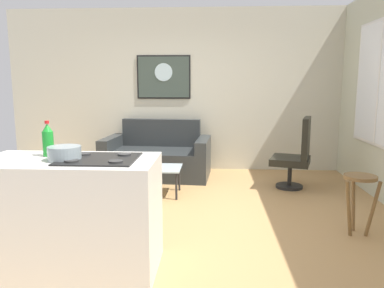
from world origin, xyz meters
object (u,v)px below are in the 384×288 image
object	(u,v)px
bar_stool	(360,189)
mixing_bowl	(64,153)
couch	(158,158)
wall_painting	(164,77)
coffee_table	(149,170)
armchair	(297,154)
soda_bottle_2	(48,140)

from	to	relation	value
bar_stool	mixing_bowl	distance (m)	2.85
couch	mixing_bowl	distance (m)	3.30
mixing_bowl	wall_painting	size ratio (longest dim) A/B	0.28
coffee_table	mixing_bowl	xyz separation A→B (m)	(-0.29, -2.16, 0.64)
couch	armchair	xyz separation A→B (m)	(2.13, -0.63, 0.21)
armchair	mixing_bowl	bearing A→B (deg)	-132.67
armchair	soda_bottle_2	bearing A→B (deg)	-136.74
bar_stool	soda_bottle_2	bearing A→B (deg)	-165.16
couch	bar_stool	world-z (taller)	couch
couch	bar_stool	xyz separation A→B (m)	(2.40, -2.30, 0.18)
wall_painting	armchair	bearing A→B (deg)	-29.16
armchair	soda_bottle_2	distance (m)	3.59
mixing_bowl	coffee_table	bearing A→B (deg)	82.34
coffee_table	bar_stool	world-z (taller)	bar_stool
bar_stool	wall_painting	bearing A→B (deg)	129.64
armchair	mixing_bowl	size ratio (longest dim) A/B	4.07
mixing_bowl	wall_painting	xyz separation A→B (m)	(0.30, 3.75, 0.64)
armchair	bar_stool	bearing A→B (deg)	-80.95
armchair	wall_painting	distance (m)	2.64
mixing_bowl	couch	bearing A→B (deg)	85.54
soda_bottle_2	wall_painting	size ratio (longest dim) A/B	0.32
armchair	soda_bottle_2	xyz separation A→B (m)	(-2.58, -2.43, 0.56)
couch	mixing_bowl	size ratio (longest dim) A/B	6.86
mixing_bowl	wall_painting	world-z (taller)	wall_painting
bar_stool	wall_painting	world-z (taller)	wall_painting
wall_painting	bar_stool	bearing A→B (deg)	-50.36
wall_painting	soda_bottle_2	bearing A→B (deg)	-97.89
soda_bottle_2	bar_stool	bearing A→B (deg)	14.84
couch	bar_stool	distance (m)	3.33
mixing_bowl	soda_bottle_2	bearing A→B (deg)	141.63
wall_painting	mixing_bowl	bearing A→B (deg)	-94.57
couch	soda_bottle_2	xyz separation A→B (m)	(-0.45, -3.06, 0.77)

